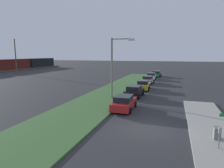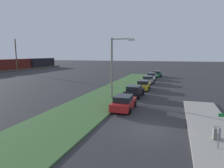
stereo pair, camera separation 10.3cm
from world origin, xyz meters
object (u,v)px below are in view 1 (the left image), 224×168
at_px(parked_car_white, 151,76).
at_px(utility_box, 217,134).
at_px(parked_car_yellow, 143,85).
at_px(streetlight, 115,64).
at_px(parked_car_red, 124,103).
at_px(parked_car_silver, 148,80).
at_px(parking_meter, 220,133).
at_px(parked_car_green, 157,74).
at_px(parked_car_black, 134,91).
at_px(distant_utility_pole, 16,56).

distance_m(parked_car_white, utility_box, 31.69).
distance_m(parked_car_yellow, streetlight, 8.98).
xyz_separation_m(parked_car_red, parked_car_silver, (18.83, 0.05, 0.00)).
bearing_deg(parking_meter, utility_box, -6.11).
bearing_deg(parked_car_yellow, parked_car_red, 176.99).
xyz_separation_m(parked_car_yellow, parked_car_white, (13.37, 0.22, 0.00)).
relative_size(parked_car_green, streetlight, 0.59).
bearing_deg(streetlight, parking_meter, -138.59).
height_order(parked_car_black, parked_car_white, same).
distance_m(parked_car_white, streetlight, 21.64).
bearing_deg(parked_car_silver, utility_box, -160.07).
height_order(parked_car_black, distant_utility_pole, distant_utility_pole).
height_order(parking_meter, utility_box, parking_meter).
bearing_deg(utility_box, parked_car_white, 14.00).
distance_m(parked_car_green, distant_utility_pole, 40.76).
bearing_deg(parked_car_silver, streetlight, 173.76).
bearing_deg(parked_car_green, parked_car_silver, -179.28).
xyz_separation_m(parked_car_black, parked_car_green, (24.60, -0.73, 0.00)).
xyz_separation_m(parked_car_yellow, parked_car_green, (18.92, -0.44, 0.00)).
bearing_deg(parked_car_red, streetlight, 27.71).
bearing_deg(parked_car_green, parked_car_red, -177.57).
xyz_separation_m(parked_car_silver, parking_meter, (-25.51, -7.42, 0.33)).
distance_m(utility_box, streetlight, 14.23).
distance_m(parked_car_red, parked_car_white, 25.48).
bearing_deg(parking_meter, parked_car_yellow, 21.22).
relative_size(parked_car_black, parked_car_yellow, 1.00).
distance_m(streetlight, distant_utility_pole, 44.56).
height_order(parked_car_black, parked_car_green, same).
height_order(parked_car_red, parking_meter, parked_car_red).
height_order(parked_car_silver, streetlight, streetlight).
height_order(parked_car_black, streetlight, streetlight).
bearing_deg(utility_box, parked_car_green, 10.92).
bearing_deg(parked_car_green, utility_box, -165.69).
bearing_deg(parked_car_silver, parking_meter, -161.29).
relative_size(parked_car_yellow, parking_meter, 3.09).
bearing_deg(parking_meter, parked_car_black, 30.04).
bearing_deg(parked_car_green, distant_utility_pole, 97.48).
relative_size(parked_car_silver, distant_utility_pole, 0.44).
bearing_deg(distant_utility_pole, parked_car_green, -85.90).
bearing_deg(parked_car_yellow, parked_car_white, -1.72).
relative_size(parked_car_red, parked_car_silver, 0.99).
height_order(parking_meter, streetlight, streetlight).
height_order(parked_car_green, distant_utility_pole, distant_utility_pole).
bearing_deg(parked_car_black, utility_box, -143.79).
distance_m(parked_car_red, parked_car_black, 6.44).
xyz_separation_m(parked_car_red, parked_car_green, (31.03, -0.51, 0.00)).
distance_m(parked_car_black, parked_car_yellow, 5.69).
height_order(parked_car_green, parking_meter, parked_car_green).
height_order(parked_car_yellow, distant_utility_pole, distant_utility_pole).
distance_m(parked_car_black, distant_utility_pole, 45.45).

